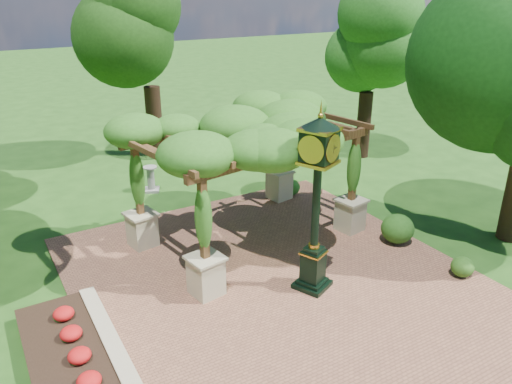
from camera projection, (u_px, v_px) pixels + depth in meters
ground at (307, 308)px, 12.29m from camera, size 120.00×120.00×0.00m
brick_plaza at (285, 288)px, 13.07m from camera, size 10.00×12.00×0.04m
border_wall at (116, 354)px, 10.45m from camera, size 0.35×5.00×0.40m
flower_bed at (71, 371)px, 10.04m from camera, size 1.50×5.00×0.36m
pedestal_clock at (317, 190)px, 12.04m from camera, size 1.20×1.20×4.63m
pergola at (249, 135)px, 14.38m from camera, size 7.06×5.07×4.08m
sundial at (151, 180)px, 19.05m from camera, size 0.72×0.72×0.99m
shrub_front at (462, 267)px, 13.47m from camera, size 0.62×0.62×0.55m
shrub_mid at (398, 229)px, 15.19m from camera, size 1.20×1.20×0.90m
shrub_back at (291, 187)px, 18.69m from camera, size 0.70×0.70×0.61m
tree_north at (147, 30)px, 21.26m from camera, size 3.87×3.87×8.16m
tree_east_far at (371, 38)px, 21.09m from camera, size 3.79×3.79×7.68m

